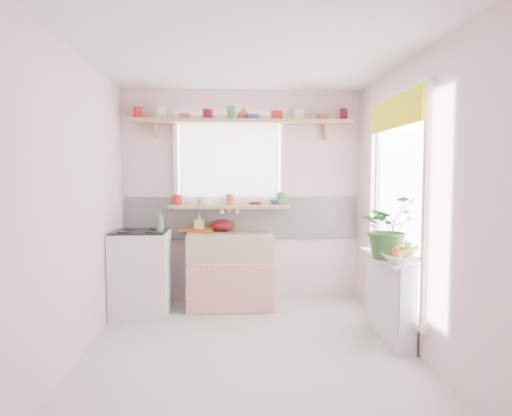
{
  "coord_description": "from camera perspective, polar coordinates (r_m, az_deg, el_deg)",
  "views": [
    {
      "loc": [
        -0.19,
        -3.82,
        1.5
      ],
      "look_at": [
        0.1,
        0.55,
        1.19
      ],
      "focal_mm": 32.0,
      "sensor_mm": 36.0,
      "label": 1
    }
  ],
  "objects": [
    {
      "name": "room",
      "position": [
        4.76,
        6.56,
        2.51
      ],
      "size": [
        3.2,
        3.2,
        3.2
      ],
      "color": "beige",
      "rests_on": "ground"
    },
    {
      "name": "sink_unit",
      "position": [
        5.22,
        -3.26,
        -7.71
      ],
      "size": [
        0.95,
        0.65,
        1.11
      ],
      "color": "white",
      "rests_on": "ground"
    },
    {
      "name": "cooker",
      "position": [
        5.06,
        -14.16,
        -7.88
      ],
      "size": [
        0.58,
        0.58,
        0.93
      ],
      "color": "white",
      "rests_on": "ground"
    },
    {
      "name": "radiator_ledge",
      "position": [
        4.42,
        16.32,
        -10.5
      ],
      "size": [
        0.22,
        0.95,
        0.78
      ],
      "color": "white",
      "rests_on": "ground"
    },
    {
      "name": "windowsill",
      "position": [
        5.31,
        -3.31,
        0.2
      ],
      "size": [
        1.4,
        0.22,
        0.04
      ],
      "primitive_type": "cube",
      "color": "tan",
      "rests_on": "room"
    },
    {
      "name": "pine_shelf",
      "position": [
        5.33,
        -1.71,
        10.78
      ],
      "size": [
        2.52,
        0.24,
        0.04
      ],
      "primitive_type": "cube",
      "color": "tan",
      "rests_on": "room"
    },
    {
      "name": "shelf_crockery",
      "position": [
        5.34,
        -1.97,
        11.58
      ],
      "size": [
        2.47,
        0.11,
        0.12
      ],
      "color": "red",
      "rests_on": "pine_shelf"
    },
    {
      "name": "sill_crockery",
      "position": [
        5.31,
        -3.31,
        1.03
      ],
      "size": [
        1.35,
        0.11,
        0.12
      ],
      "color": "red",
      "rests_on": "windowsill"
    },
    {
      "name": "dish_tray",
      "position": [
        5.37,
        -7.31,
        -2.69
      ],
      "size": [
        0.46,
        0.41,
        0.04
      ],
      "primitive_type": "cube",
      "rotation": [
        0.0,
        0.0,
        -0.42
      ],
      "color": "#CF5912",
      "rests_on": "sink_unit"
    },
    {
      "name": "colander",
      "position": [
        5.35,
        -4.19,
        -2.17
      ],
      "size": [
        0.33,
        0.33,
        0.13
      ],
      "primitive_type": "ellipsoid",
      "rotation": [
        0.0,
        0.0,
        -0.15
      ],
      "color": "#5B0F11",
      "rests_on": "sink_unit"
    },
    {
      "name": "jade_plant",
      "position": [
        4.12,
        16.13,
        -2.34
      ],
      "size": [
        0.62,
        0.59,
        0.55
      ],
      "primitive_type": "imported",
      "rotation": [
        0.0,
        0.0,
        0.41
      ],
      "color": "#2D5F26",
      "rests_on": "radiator_ledge"
    },
    {
      "name": "fruit_bowl",
      "position": [
        3.96,
        17.92,
        -6.05
      ],
      "size": [
        0.38,
        0.38,
        0.08
      ],
      "primitive_type": "imported",
      "rotation": [
        0.0,
        0.0,
        0.11
      ],
      "color": "white",
      "rests_on": "radiator_ledge"
    },
    {
      "name": "herb_pot",
      "position": [
        3.96,
        18.34,
        -5.2
      ],
      "size": [
        0.12,
        0.09,
        0.2
      ],
      "primitive_type": "imported",
      "rotation": [
        0.0,
        0.0,
        0.25
      ],
      "color": "#3A702D",
      "rests_on": "radiator_ledge"
    },
    {
      "name": "soap_bottle_sink",
      "position": [
        5.3,
        -7.1,
        -1.83
      ],
      "size": [
        0.11,
        0.11,
        0.21
      ],
      "primitive_type": "imported",
      "rotation": [
        0.0,
        0.0,
        -0.2
      ],
      "color": "#D1D45E",
      "rests_on": "sink_unit"
    },
    {
      "name": "sill_cup",
      "position": [
        5.25,
        -6.8,
        0.85
      ],
      "size": [
        0.15,
        0.15,
        0.09
      ],
      "primitive_type": "imported",
      "rotation": [
        0.0,
        0.0,
        -0.43
      ],
      "color": "beige",
      "rests_on": "windowsill"
    },
    {
      "name": "sill_bowl",
      "position": [
        5.4,
        2.6,
        0.78
      ],
      "size": [
        0.2,
        0.2,
        0.06
      ],
      "primitive_type": "imported",
      "rotation": [
        0.0,
        0.0,
        0.17
      ],
      "color": "#304F9C",
      "rests_on": "windowsill"
    },
    {
      "name": "shelf_vase",
      "position": [
        5.4,
        -1.6,
        11.75
      ],
      "size": [
        0.16,
        0.16,
        0.16
      ],
      "primitive_type": "imported",
      "rotation": [
        0.0,
        0.0,
        0.07
      ],
      "color": "#AE5035",
      "rests_on": "pine_shelf"
    },
    {
      "name": "cooker_bottle",
      "position": [
        4.83,
        -11.95,
        -1.6
      ],
      "size": [
        0.1,
        0.1,
        0.23
      ],
      "primitive_type": "imported",
      "rotation": [
        0.0,
        0.0,
        0.1
      ],
      "color": "#448849",
      "rests_on": "cooker"
    },
    {
      "name": "fruit",
      "position": [
        3.95,
        17.99,
        -5.14
      ],
      "size": [
        0.2,
        0.14,
        0.1
      ],
      "color": "orange",
      "rests_on": "fruit_bowl"
    }
  ]
}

